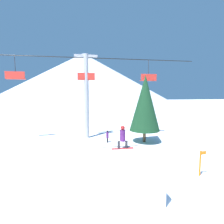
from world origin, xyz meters
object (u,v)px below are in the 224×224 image
at_px(distant_skier, 107,136).
at_px(snowboarder, 123,137).
at_px(snow_ramp, 128,172).
at_px(pine_tree_near, 145,103).
at_px(trail_marker, 200,163).

bearing_deg(distant_skier, snowboarder, -90.93).
bearing_deg(distant_skier, snow_ramp, -90.92).
relative_size(snow_ramp, distant_skier, 3.10).
bearing_deg(snowboarder, pine_tree_near, 59.80).
bearing_deg(snowboarder, snow_ramp, -90.91).
height_order(pine_tree_near, distant_skier, pine_tree_near).
height_order(snow_ramp, distant_skier, snow_ramp).
distance_m(snowboarder, pine_tree_near, 7.62).
bearing_deg(snowboarder, distant_skier, 89.07).
relative_size(snow_ramp, pine_tree_near, 0.58).
bearing_deg(distant_skier, pine_tree_near, -7.15).
bearing_deg(snow_ramp, snowboarder, 89.09).
distance_m(snowboarder, trail_marker, 4.79).
distance_m(snow_ramp, trail_marker, 4.51).
height_order(snowboarder, distant_skier, snowboarder).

